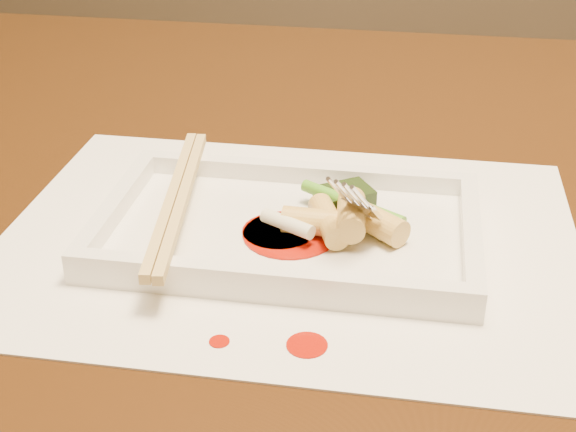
% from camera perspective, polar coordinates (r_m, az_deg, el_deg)
% --- Properties ---
extents(table, '(1.40, 0.90, 0.75)m').
position_cam_1_polar(table, '(0.67, 8.72, -6.86)').
color(table, black).
rests_on(table, ground).
extents(placemat, '(0.40, 0.30, 0.00)m').
position_cam_1_polar(placemat, '(0.56, 0.00, -1.67)').
color(placemat, white).
rests_on(placemat, table).
extents(sauce_splatter_a, '(0.02, 0.02, 0.00)m').
position_cam_1_polar(sauce_splatter_a, '(0.46, 1.36, -9.16)').
color(sauce_splatter_a, '#A91404').
rests_on(sauce_splatter_a, placemat).
extents(sauce_splatter_b, '(0.01, 0.01, 0.00)m').
position_cam_1_polar(sauce_splatter_b, '(0.47, -4.90, -8.88)').
color(sauce_splatter_b, '#A91404').
rests_on(sauce_splatter_b, placemat).
extents(plate_base, '(0.26, 0.16, 0.01)m').
position_cam_1_polar(plate_base, '(0.56, 0.00, -1.25)').
color(plate_base, white).
rests_on(plate_base, placemat).
extents(plate_rim_far, '(0.26, 0.01, 0.01)m').
position_cam_1_polar(plate_rim_far, '(0.62, 1.13, 3.09)').
color(plate_rim_far, white).
rests_on(plate_rim_far, plate_base).
extents(plate_rim_near, '(0.26, 0.01, 0.01)m').
position_cam_1_polar(plate_rim_near, '(0.49, -1.42, -4.51)').
color(plate_rim_near, white).
rests_on(plate_rim_near, plate_base).
extents(plate_rim_left, '(0.01, 0.14, 0.01)m').
position_cam_1_polar(plate_rim_left, '(0.58, -12.13, 0.72)').
color(plate_rim_left, white).
rests_on(plate_rim_left, plate_base).
extents(plate_rim_right, '(0.01, 0.14, 0.01)m').
position_cam_1_polar(plate_rim_right, '(0.55, 12.91, -1.31)').
color(plate_rim_right, white).
rests_on(plate_rim_right, plate_base).
extents(veg_piece, '(0.05, 0.04, 0.01)m').
position_cam_1_polar(veg_piece, '(0.58, 4.04, 1.42)').
color(veg_piece, black).
rests_on(veg_piece, plate_base).
extents(scallion_white, '(0.04, 0.03, 0.01)m').
position_cam_1_polar(scallion_white, '(0.54, -0.03, -0.56)').
color(scallion_white, '#EAEACC').
rests_on(scallion_white, plate_base).
extents(scallion_green, '(0.08, 0.05, 0.01)m').
position_cam_1_polar(scallion_green, '(0.56, 4.57, 0.91)').
color(scallion_green, '#3E9117').
rests_on(scallion_green, plate_base).
extents(chopstick_a, '(0.03, 0.21, 0.01)m').
position_cam_1_polar(chopstick_a, '(0.56, -8.25, 1.33)').
color(chopstick_a, tan).
rests_on(chopstick_a, plate_rim_near).
extents(chopstick_b, '(0.03, 0.21, 0.01)m').
position_cam_1_polar(chopstick_b, '(0.56, -7.47, 1.27)').
color(chopstick_b, tan).
rests_on(chopstick_b, plate_rim_near).
extents(fork, '(0.09, 0.10, 0.14)m').
position_cam_1_polar(fork, '(0.53, 7.82, 6.35)').
color(fork, silver).
rests_on(fork, plate_base).
extents(sauce_blob_0, '(0.05, 0.05, 0.00)m').
position_cam_1_polar(sauce_blob_0, '(0.55, -0.67, -1.08)').
color(sauce_blob_0, '#A91404').
rests_on(sauce_blob_0, plate_base).
extents(sauce_blob_1, '(0.06, 0.06, 0.00)m').
position_cam_1_polar(sauce_blob_1, '(0.55, 0.13, -1.31)').
color(sauce_blob_1, '#A91404').
rests_on(sauce_blob_1, plate_base).
extents(rice_cake_0, '(0.03, 0.05, 0.02)m').
position_cam_1_polar(rice_cake_0, '(0.54, 2.88, -0.36)').
color(rice_cake_0, '#DCC266').
rests_on(rice_cake_0, plate_base).
extents(rice_cake_1, '(0.04, 0.02, 0.02)m').
position_cam_1_polar(rice_cake_1, '(0.54, 1.87, -0.42)').
color(rice_cake_1, '#DCC266').
rests_on(rice_cake_1, plate_base).
extents(rice_cake_2, '(0.02, 0.05, 0.02)m').
position_cam_1_polar(rice_cake_2, '(0.54, 4.51, 0.09)').
color(rice_cake_2, '#DCC266').
rests_on(rice_cake_2, plate_base).
extents(rice_cake_3, '(0.04, 0.04, 0.02)m').
position_cam_1_polar(rice_cake_3, '(0.54, 6.52, -0.55)').
color(rice_cake_3, '#DCC266').
rests_on(rice_cake_3, plate_base).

